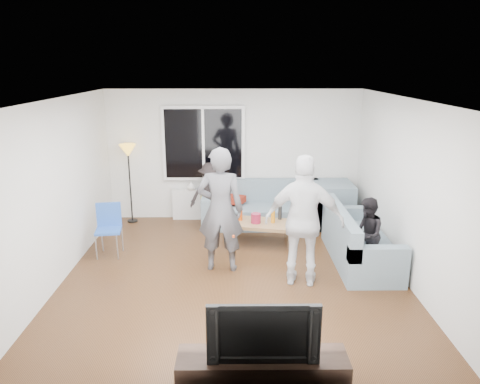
{
  "coord_description": "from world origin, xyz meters",
  "views": [
    {
      "loc": [
        0.04,
        -6.14,
        3.06
      ],
      "look_at": [
        0.1,
        0.6,
        1.15
      ],
      "focal_mm": 33.88,
      "sensor_mm": 36.0,
      "label": 1
    }
  ],
  "objects_px": {
    "sofa_back_section": "(261,204)",
    "television": "(263,328)",
    "floor_lamp": "(130,184)",
    "player_right": "(304,221)",
    "tv_console": "(262,376)",
    "spectator_back": "(211,194)",
    "spectator_right": "(367,235)",
    "sofa_right_section": "(361,236)",
    "coffee_table": "(259,233)",
    "side_chair": "(109,231)",
    "player_left": "(220,210)"
  },
  "relations": [
    {
      "from": "spectator_right",
      "to": "spectator_back",
      "type": "bearing_deg",
      "value": -121.46
    },
    {
      "from": "sofa_back_section",
      "to": "floor_lamp",
      "type": "height_order",
      "value": "floor_lamp"
    },
    {
      "from": "floor_lamp",
      "to": "television",
      "type": "height_order",
      "value": "floor_lamp"
    },
    {
      "from": "spectator_back",
      "to": "coffee_table",
      "type": "bearing_deg",
      "value": -60.63
    },
    {
      "from": "coffee_table",
      "to": "side_chair",
      "type": "bearing_deg",
      "value": -169.02
    },
    {
      "from": "sofa_right_section",
      "to": "television",
      "type": "distance_m",
      "value": 3.54
    },
    {
      "from": "sofa_right_section",
      "to": "player_right",
      "type": "height_order",
      "value": "player_right"
    },
    {
      "from": "coffee_table",
      "to": "television",
      "type": "height_order",
      "value": "television"
    },
    {
      "from": "player_left",
      "to": "television",
      "type": "distance_m",
      "value": 2.86
    },
    {
      "from": "player_right",
      "to": "spectator_back",
      "type": "relative_size",
      "value": 1.51
    },
    {
      "from": "coffee_table",
      "to": "spectator_right",
      "type": "distance_m",
      "value": 1.93
    },
    {
      "from": "sofa_right_section",
      "to": "spectator_right",
      "type": "distance_m",
      "value": 0.34
    },
    {
      "from": "sofa_back_section",
      "to": "player_right",
      "type": "distance_m",
      "value": 2.55
    },
    {
      "from": "side_chair",
      "to": "tv_console",
      "type": "xyz_separation_m",
      "value": [
        2.33,
        -3.33,
        -0.21
      ]
    },
    {
      "from": "player_right",
      "to": "spectator_right",
      "type": "bearing_deg",
      "value": -145.73
    },
    {
      "from": "sofa_back_section",
      "to": "television",
      "type": "xyz_separation_m",
      "value": [
        -0.25,
        -4.77,
        0.31
      ]
    },
    {
      "from": "sofa_back_section",
      "to": "spectator_right",
      "type": "distance_m",
      "value": 2.5
    },
    {
      "from": "spectator_back",
      "to": "tv_console",
      "type": "relative_size",
      "value": 0.78
    },
    {
      "from": "side_chair",
      "to": "floor_lamp",
      "type": "xyz_separation_m",
      "value": [
        0.0,
        1.67,
        0.35
      ]
    },
    {
      "from": "sofa_right_section",
      "to": "tv_console",
      "type": "height_order",
      "value": "sofa_right_section"
    },
    {
      "from": "sofa_back_section",
      "to": "player_right",
      "type": "height_order",
      "value": "player_right"
    },
    {
      "from": "spectator_back",
      "to": "player_left",
      "type": "bearing_deg",
      "value": -95.52
    },
    {
      "from": "tv_console",
      "to": "television",
      "type": "height_order",
      "value": "television"
    },
    {
      "from": "sofa_back_section",
      "to": "sofa_right_section",
      "type": "xyz_separation_m",
      "value": [
        1.49,
        -1.7,
        0.0
      ]
    },
    {
      "from": "spectator_back",
      "to": "tv_console",
      "type": "height_order",
      "value": "spectator_back"
    },
    {
      "from": "sofa_right_section",
      "to": "spectator_right",
      "type": "xyz_separation_m",
      "value": [
        0.0,
        -0.31,
        0.15
      ]
    },
    {
      "from": "sofa_back_section",
      "to": "tv_console",
      "type": "bearing_deg",
      "value": -93.0
    },
    {
      "from": "sofa_right_section",
      "to": "spectator_back",
      "type": "height_order",
      "value": "spectator_back"
    },
    {
      "from": "player_right",
      "to": "tv_console",
      "type": "relative_size",
      "value": 1.18
    },
    {
      "from": "player_left",
      "to": "spectator_back",
      "type": "distance_m",
      "value": 2.04
    },
    {
      "from": "sofa_back_section",
      "to": "player_right",
      "type": "bearing_deg",
      "value": -79.37
    },
    {
      "from": "tv_console",
      "to": "floor_lamp",
      "type": "bearing_deg",
      "value": 115.03
    },
    {
      "from": "side_chair",
      "to": "tv_console",
      "type": "bearing_deg",
      "value": -63.26
    },
    {
      "from": "spectator_back",
      "to": "spectator_right",
      "type": "bearing_deg",
      "value": -52.39
    },
    {
      "from": "sofa_back_section",
      "to": "tv_console",
      "type": "xyz_separation_m",
      "value": [
        -0.25,
        -4.77,
        -0.2
      ]
    },
    {
      "from": "spectator_right",
      "to": "tv_console",
      "type": "bearing_deg",
      "value": -24.2
    },
    {
      "from": "spectator_right",
      "to": "tv_console",
      "type": "relative_size",
      "value": 0.71
    },
    {
      "from": "spectator_back",
      "to": "side_chair",
      "type": "bearing_deg",
      "value": -150.2
    },
    {
      "from": "tv_console",
      "to": "spectator_back",
      "type": "bearing_deg",
      "value": 98.74
    },
    {
      "from": "floor_lamp",
      "to": "player_right",
      "type": "height_order",
      "value": "player_right"
    },
    {
      "from": "coffee_table",
      "to": "floor_lamp",
      "type": "xyz_separation_m",
      "value": [
        -2.49,
        1.18,
        0.58
      ]
    },
    {
      "from": "spectator_back",
      "to": "television",
      "type": "relative_size",
      "value": 1.22
    },
    {
      "from": "side_chair",
      "to": "player_left",
      "type": "bearing_deg",
      "value": -23.91
    },
    {
      "from": "sofa_right_section",
      "to": "floor_lamp",
      "type": "xyz_separation_m",
      "value": [
        -4.07,
        1.92,
        0.36
      ]
    },
    {
      "from": "side_chair",
      "to": "player_right",
      "type": "bearing_deg",
      "value": -26.62
    },
    {
      "from": "coffee_table",
      "to": "spectator_right",
      "type": "bearing_deg",
      "value": -33.61
    },
    {
      "from": "sofa_right_section",
      "to": "spectator_back",
      "type": "relative_size",
      "value": 1.6
    },
    {
      "from": "sofa_right_section",
      "to": "floor_lamp",
      "type": "bearing_deg",
      "value": 64.74
    },
    {
      "from": "floor_lamp",
      "to": "sofa_right_section",
      "type": "bearing_deg",
      "value": -25.26
    },
    {
      "from": "coffee_table",
      "to": "floor_lamp",
      "type": "relative_size",
      "value": 0.71
    }
  ]
}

